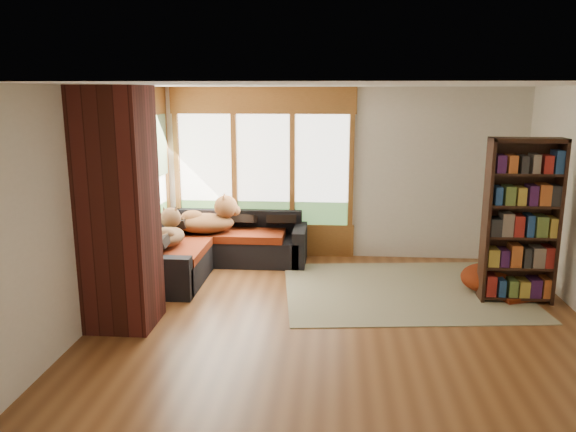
% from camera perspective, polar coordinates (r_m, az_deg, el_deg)
% --- Properties ---
extents(floor, '(5.50, 5.50, 0.00)m').
position_cam_1_polar(floor, '(6.55, 5.43, -10.27)').
color(floor, brown).
rests_on(floor, ground).
extents(ceiling, '(5.50, 5.50, 0.00)m').
position_cam_1_polar(ceiling, '(6.04, 5.95, 13.10)').
color(ceiling, white).
extents(wall_back, '(5.50, 0.04, 2.60)m').
position_cam_1_polar(wall_back, '(8.63, 5.44, 4.29)').
color(wall_back, silver).
rests_on(wall_back, ground).
extents(wall_front, '(5.50, 0.04, 2.60)m').
position_cam_1_polar(wall_front, '(3.75, 6.23, -6.80)').
color(wall_front, silver).
rests_on(wall_front, ground).
extents(wall_left, '(0.04, 5.00, 2.60)m').
position_cam_1_polar(wall_left, '(6.70, -18.54, 1.28)').
color(wall_left, silver).
rests_on(wall_left, ground).
extents(windows_back, '(2.82, 0.10, 1.90)m').
position_cam_1_polar(windows_back, '(8.66, -2.55, 4.69)').
color(windows_back, brown).
rests_on(windows_back, wall_back).
extents(windows_left, '(0.10, 2.62, 1.90)m').
position_cam_1_polar(windows_left, '(7.78, -14.93, 3.38)').
color(windows_left, brown).
rests_on(windows_left, wall_left).
extents(roller_blind, '(0.03, 0.72, 0.90)m').
position_cam_1_polar(roller_blind, '(8.51, -13.04, 6.95)').
color(roller_blind, '#67815B').
rests_on(roller_blind, wall_left).
extents(brick_chimney, '(0.70, 0.70, 2.60)m').
position_cam_1_polar(brick_chimney, '(6.25, -16.83, 0.61)').
color(brick_chimney, '#471914').
rests_on(brick_chimney, ground).
extents(sectional_sofa, '(2.20, 2.20, 0.80)m').
position_cam_1_polar(sectional_sofa, '(8.26, -8.35, -3.25)').
color(sectional_sofa, black).
rests_on(sectional_sofa, ground).
extents(area_rug, '(3.27, 2.64, 0.01)m').
position_cam_1_polar(area_rug, '(7.51, 11.61, -7.39)').
color(area_rug, beige).
rests_on(area_rug, ground).
extents(bookshelf, '(0.86, 0.29, 2.01)m').
position_cam_1_polar(bookshelf, '(7.30, 22.59, -0.53)').
color(bookshelf, black).
rests_on(bookshelf, ground).
extents(pouf, '(0.72, 0.72, 0.36)m').
position_cam_1_polar(pouf, '(7.72, 19.58, -5.89)').
color(pouf, maroon).
rests_on(pouf, area_rug).
extents(dog_tan, '(0.95, 0.66, 0.49)m').
position_cam_1_polar(dog_tan, '(8.30, -7.93, 0.26)').
color(dog_tan, brown).
rests_on(dog_tan, sectional_sofa).
extents(dog_brindle, '(0.49, 0.77, 0.41)m').
position_cam_1_polar(dog_brindle, '(7.77, -12.15, -1.07)').
color(dog_brindle, '#40291A').
rests_on(dog_brindle, sectional_sofa).
extents(throw_pillows, '(1.98, 1.68, 0.45)m').
position_cam_1_polar(throw_pillows, '(8.28, -7.97, 0.13)').
color(throw_pillows, black).
rests_on(throw_pillows, sectional_sofa).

